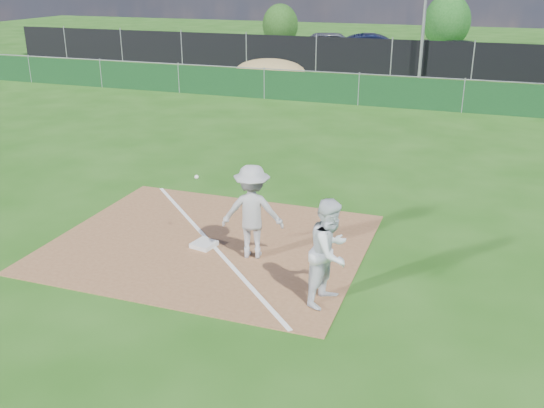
{
  "coord_description": "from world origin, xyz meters",
  "views": [
    {
      "loc": [
        4.8,
        -8.86,
        5.03
      ],
      "look_at": [
        1.31,
        1.0,
        1.0
      ],
      "focal_mm": 40.0,
      "sensor_mm": 36.0,
      "label": 1
    }
  ],
  "objects": [
    {
      "name": "car_mid",
      "position": [
        -1.48,
        26.91,
        0.83
      ],
      "size": [
        5.28,
        3.02,
        1.65
      ],
      "primitive_type": "imported",
      "rotation": [
        0.0,
        0.0,
        1.84
      ],
      "color": "black",
      "rests_on": "parking_lot"
    },
    {
      "name": "tree_mid",
      "position": [
        1.77,
        34.59,
        1.88
      ],
      "size": [
        3.08,
        3.08,
        3.65
      ],
      "color": "#382316",
      "rests_on": "ground"
    },
    {
      "name": "green_fence",
      "position": [
        0.0,
        15.0,
        0.6
      ],
      "size": [
        44.0,
        0.05,
        1.2
      ],
      "primitive_type": "cube",
      "color": "#0D3215",
      "rests_on": "ground"
    },
    {
      "name": "parking_lot",
      "position": [
        0.0,
        28.0,
        0.01
      ],
      "size": [
        46.0,
        9.0,
        0.01
      ],
      "primitive_type": "cube",
      "color": "black",
      "rests_on": "ground"
    },
    {
      "name": "first_base",
      "position": [
        -0.03,
        0.79,
        0.06
      ],
      "size": [
        0.49,
        0.49,
        0.09
      ],
      "primitive_type": "cube",
      "rotation": [
        0.0,
        0.0,
        -0.2
      ],
      "color": "silver",
      "rests_on": "infield_dirt"
    },
    {
      "name": "runner",
      "position": [
        2.78,
        -0.4,
        0.89
      ],
      "size": [
        0.87,
        1.01,
        1.77
      ],
      "primitive_type": "imported",
      "rotation": [
        0.0,
        0.0,
        1.31
      ],
      "color": "silver",
      "rests_on": "ground"
    },
    {
      "name": "tree_left",
      "position": [
        -9.35,
        32.76,
        1.52
      ],
      "size": [
        2.48,
        2.48,
        2.95
      ],
      "color": "#382316",
      "rests_on": "ground"
    },
    {
      "name": "play_at_first",
      "position": [
        1.02,
        0.73,
        0.91
      ],
      "size": [
        1.87,
        0.92,
        1.78
      ],
      "color": "#A8A8AB",
      "rests_on": "infield_dirt"
    },
    {
      "name": "car_right",
      "position": [
        3.56,
        27.2,
        0.72
      ],
      "size": [
        5.09,
        2.48,
        1.43
      ],
      "primitive_type": "imported",
      "rotation": [
        0.0,
        0.0,
        1.67
      ],
      "color": "black",
      "rests_on": "parking_lot"
    },
    {
      "name": "dirt_mound",
      "position": [
        -5.0,
        18.5,
        0.58
      ],
      "size": [
        3.38,
        2.6,
        1.17
      ],
      "primitive_type": "ellipsoid",
      "color": "olive",
      "rests_on": "ground"
    },
    {
      "name": "foul_line",
      "position": [
        0.0,
        1.0,
        0.03
      ],
      "size": [
        5.01,
        5.01,
        0.01
      ],
      "primitive_type": "cube",
      "rotation": [
        0.0,
        0.0,
        0.79
      ],
      "color": "white",
      "rests_on": "infield_dirt"
    },
    {
      "name": "ground",
      "position": [
        0.0,
        10.0,
        0.0
      ],
      "size": [
        90.0,
        90.0,
        0.0
      ],
      "primitive_type": "plane",
      "color": "#1D4D10",
      "rests_on": "ground"
    },
    {
      "name": "infield_dirt",
      "position": [
        0.0,
        1.0,
        0.01
      ],
      "size": [
        6.0,
        5.0,
        0.02
      ],
      "primitive_type": "cube",
      "color": "brown",
      "rests_on": "ground"
    },
    {
      "name": "black_fence",
      "position": [
        0.0,
        23.0,
        0.9
      ],
      "size": [
        46.0,
        0.04,
        1.8
      ],
      "primitive_type": "cube",
      "color": "black",
      "rests_on": "ground"
    },
    {
      "name": "car_left",
      "position": [
        -4.27,
        28.03,
        0.84
      ],
      "size": [
        5.19,
        3.12,
        1.65
      ],
      "primitive_type": "imported",
      "rotation": [
        0.0,
        0.0,
        1.83
      ],
      "color": "#9C9EA3",
      "rests_on": "parking_lot"
    }
  ]
}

